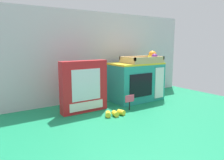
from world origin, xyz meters
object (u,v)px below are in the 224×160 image
at_px(loose_toy_banana, 115,113).
at_px(toy_microwave, 135,81).
at_px(cookie_set_box, 84,87).
at_px(food_groups_crate, 144,59).
at_px(price_sign, 130,100).

bearing_deg(loose_toy_banana, toy_microwave, 33.72).
bearing_deg(cookie_set_box, toy_microwave, 6.23).
xyz_separation_m(food_groups_crate, loose_toy_banana, (-0.41, -0.20, -0.29)).
bearing_deg(toy_microwave, loose_toy_banana, -146.28).
distance_m(food_groups_crate, price_sign, 0.39).
height_order(price_sign, loose_toy_banana, price_sign).
xyz_separation_m(toy_microwave, food_groups_crate, (0.06, -0.03, 0.17)).
bearing_deg(price_sign, loose_toy_banana, -163.27).
distance_m(cookie_set_box, price_sign, 0.31).
height_order(toy_microwave, food_groups_crate, food_groups_crate).
height_order(cookie_set_box, price_sign, cookie_set_box).
bearing_deg(food_groups_crate, loose_toy_banana, -153.63).
xyz_separation_m(cookie_set_box, price_sign, (0.26, -0.14, -0.10)).
xyz_separation_m(toy_microwave, price_sign, (-0.20, -0.19, -0.08)).
distance_m(food_groups_crate, cookie_set_box, 0.54).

